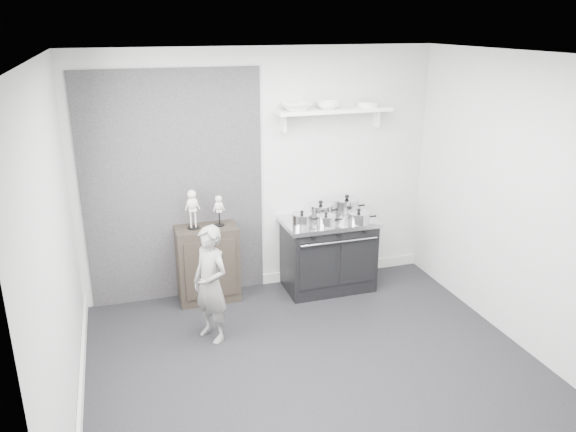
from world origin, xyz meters
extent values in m
plane|color=black|center=(0.00, 0.00, 0.00)|extent=(4.00, 4.00, 0.00)
cube|color=#B9B9B7|center=(0.00, 1.80, 1.35)|extent=(4.00, 0.02, 2.70)
cube|color=#B9B9B7|center=(0.00, -1.80, 1.35)|extent=(4.00, 0.02, 2.70)
cube|color=#B9B9B7|center=(-2.00, 0.00, 1.35)|extent=(0.02, 3.60, 2.70)
cube|color=#B9B9B7|center=(2.00, 0.00, 1.35)|extent=(0.02, 3.60, 2.70)
cube|color=silver|center=(0.00, 0.00, 2.70)|extent=(4.00, 3.60, 0.02)
cube|color=black|center=(-0.95, 1.79, 1.25)|extent=(1.90, 0.02, 2.50)
cube|color=silver|center=(1.00, 1.78, 0.06)|extent=(2.00, 0.03, 0.12)
cube|color=silver|center=(-1.98, 0.00, 0.06)|extent=(0.03, 3.60, 0.12)
cube|color=white|center=(0.80, 1.67, 2.02)|extent=(1.30, 0.26, 0.04)
cube|color=white|center=(0.25, 1.74, 1.90)|extent=(0.03, 0.12, 0.20)
cube|color=white|center=(1.35, 1.74, 1.90)|extent=(0.03, 0.12, 0.20)
cube|color=black|center=(0.70, 1.48, 0.39)|extent=(0.98, 0.59, 0.79)
cube|color=silver|center=(0.70, 1.48, 0.81)|extent=(1.04, 0.63, 0.05)
cube|color=black|center=(0.46, 1.19, 0.41)|extent=(0.41, 0.02, 0.51)
cube|color=black|center=(0.93, 1.19, 0.41)|extent=(0.41, 0.02, 0.51)
cylinder|color=silver|center=(0.70, 1.16, 0.69)|extent=(0.88, 0.02, 0.02)
cylinder|color=black|center=(0.40, 1.17, 0.77)|extent=(0.04, 0.03, 0.04)
cylinder|color=black|center=(0.70, 1.17, 0.77)|extent=(0.04, 0.03, 0.04)
cylinder|color=black|center=(0.99, 1.17, 0.77)|extent=(0.04, 0.03, 0.04)
cube|color=black|center=(-0.67, 1.61, 0.43)|extent=(0.66, 0.38, 0.85)
imported|color=slate|center=(-0.78, 0.78, 0.58)|extent=(0.46, 0.50, 1.16)
cylinder|color=#BDBDBF|center=(0.34, 1.38, 0.90)|extent=(0.21, 0.21, 0.12)
cylinder|color=#BDBDBF|center=(0.34, 1.38, 0.97)|extent=(0.22, 0.22, 0.01)
sphere|color=black|center=(0.34, 1.38, 0.99)|extent=(0.04, 0.04, 0.04)
cylinder|color=black|center=(0.49, 1.38, 0.90)|extent=(0.10, 0.02, 0.02)
cylinder|color=#BDBDBF|center=(0.64, 1.59, 0.90)|extent=(0.27, 0.27, 0.14)
cylinder|color=#BDBDBF|center=(0.64, 1.59, 0.98)|extent=(0.28, 0.28, 0.01)
sphere|color=black|center=(0.64, 1.59, 1.01)|extent=(0.05, 0.05, 0.05)
cylinder|color=black|center=(0.81, 1.59, 0.90)|extent=(0.10, 0.02, 0.02)
cylinder|color=#BDBDBF|center=(0.96, 1.60, 0.92)|extent=(0.28, 0.28, 0.17)
cylinder|color=#BDBDBF|center=(0.96, 1.60, 1.01)|extent=(0.29, 0.29, 0.02)
sphere|color=black|center=(0.96, 1.60, 1.04)|extent=(0.05, 0.05, 0.05)
cylinder|color=black|center=(1.14, 1.60, 0.92)|extent=(0.10, 0.02, 0.02)
cylinder|color=#BDBDBF|center=(0.97, 1.29, 0.89)|extent=(0.25, 0.25, 0.11)
cylinder|color=#BDBDBF|center=(0.97, 1.29, 0.95)|extent=(0.25, 0.25, 0.01)
sphere|color=black|center=(0.97, 1.29, 0.98)|extent=(0.04, 0.04, 0.04)
cylinder|color=black|center=(1.13, 1.29, 0.89)|extent=(0.10, 0.02, 0.02)
cylinder|color=#BDBDBF|center=(0.59, 1.31, 0.89)|extent=(0.20, 0.20, 0.10)
cylinder|color=#BDBDBF|center=(0.59, 1.31, 0.95)|extent=(0.20, 0.20, 0.01)
sphere|color=black|center=(0.59, 1.31, 0.97)|extent=(0.04, 0.04, 0.04)
cylinder|color=black|center=(0.73, 1.31, 0.89)|extent=(0.10, 0.02, 0.02)
imported|color=white|center=(0.37, 1.67, 2.08)|extent=(0.32, 0.32, 0.08)
imported|color=white|center=(0.73, 1.67, 2.08)|extent=(0.25, 0.25, 0.08)
cylinder|color=silver|center=(1.20, 1.67, 2.07)|extent=(0.24, 0.24, 0.06)
camera|label=1|loc=(-1.53, -4.03, 2.95)|focal=35.00mm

